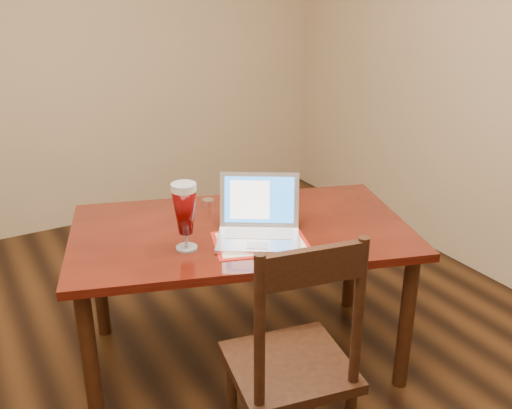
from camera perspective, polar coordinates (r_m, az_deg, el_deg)
dining_table at (r=2.68m, az=-1.62°, el=-3.85°), size 1.75×1.32×1.03m
dining_chair at (r=2.19m, az=3.74°, el=-15.70°), size 0.51×0.50×1.04m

